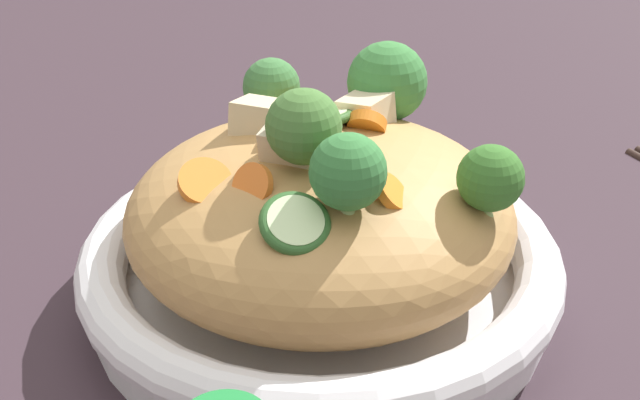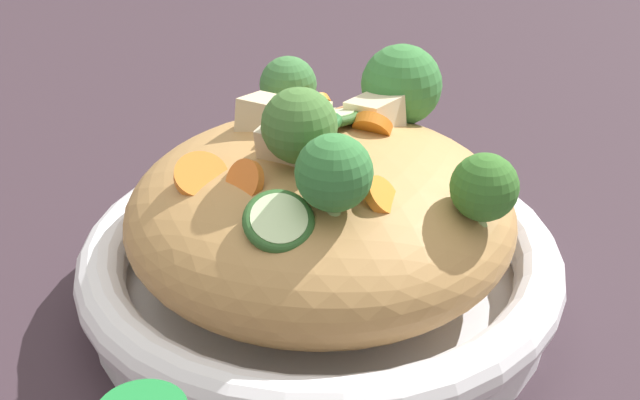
# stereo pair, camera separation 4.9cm
# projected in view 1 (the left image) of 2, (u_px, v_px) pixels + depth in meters

# --- Properties ---
(ground_plane) EXTENTS (3.00, 3.00, 0.00)m
(ground_plane) POSITION_uv_depth(u_px,v_px,m) (320.00, 298.00, 0.53)
(ground_plane) COLOR #35272E
(serving_bowl) EXTENTS (0.28, 0.28, 0.05)m
(serving_bowl) POSITION_uv_depth(u_px,v_px,m) (320.00, 267.00, 0.52)
(serving_bowl) COLOR white
(serving_bowl) RESTS_ON ground_plane
(noodle_heap) EXTENTS (0.22, 0.22, 0.09)m
(noodle_heap) POSITION_uv_depth(u_px,v_px,m) (320.00, 213.00, 0.50)
(noodle_heap) COLOR #B3844C
(noodle_heap) RESTS_ON serving_bowl
(broccoli_florets) EXTENTS (0.20, 0.18, 0.07)m
(broccoli_florets) POSITION_uv_depth(u_px,v_px,m) (358.00, 117.00, 0.49)
(broccoli_florets) COLOR #A4C072
(broccoli_florets) RESTS_ON serving_bowl
(carrot_coins) EXTENTS (0.12, 0.14, 0.03)m
(carrot_coins) POSITION_uv_depth(u_px,v_px,m) (297.00, 155.00, 0.48)
(carrot_coins) COLOR orange
(carrot_coins) RESTS_ON serving_bowl
(zucchini_slices) EXTENTS (0.09, 0.16, 0.03)m
(zucchini_slices) POSITION_uv_depth(u_px,v_px,m) (307.00, 147.00, 0.48)
(zucchini_slices) COLOR beige
(zucchini_slices) RESTS_ON serving_bowl
(chicken_chunks) EXTENTS (0.08, 0.10, 0.03)m
(chicken_chunks) POSITION_uv_depth(u_px,v_px,m) (302.00, 126.00, 0.49)
(chicken_chunks) COLOR beige
(chicken_chunks) RESTS_ON serving_bowl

